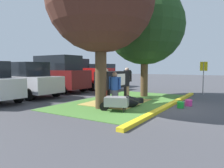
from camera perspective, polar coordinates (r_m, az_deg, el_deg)
name	(u,v)px	position (r m, az deg, el deg)	size (l,w,h in m)	color
ground_plane	(165,107)	(9.51, 14.02, -6.06)	(80.00, 80.00, 0.00)	#424247
grass_island	(125,101)	(10.75, 3.48, -4.65)	(7.92, 4.34, 0.02)	#477A33
curb_yellow	(170,104)	(9.86, 15.46, -5.36)	(9.12, 0.24, 0.12)	yellow
hay_bedding	(117,102)	(10.38, 1.41, -4.89)	(3.20, 2.40, 0.04)	tan
shade_tree_right	(145,26)	(12.73, 8.86, 15.31)	(4.51, 4.51, 6.38)	brown
cow_holstein	(114,80)	(10.42, 0.61, 1.15)	(3.14, 0.81, 1.56)	black
calf_lying	(129,102)	(9.08, 4.68, -4.91)	(1.31, 0.92, 0.48)	black
person_handler	(115,89)	(8.82, 0.74, -1.38)	(0.34, 0.52, 1.53)	slate
person_visitor_near	(127,81)	(12.03, 4.08, 0.71)	(0.34, 0.45, 1.71)	#9E7F5B
person_visitor_far	(106,82)	(11.76, -1.50, 0.43)	(0.34, 0.45, 1.64)	maroon
wheelbarrow	(116,102)	(8.24, 1.13, -4.83)	(0.99, 1.59, 0.63)	gray
parking_sign	(204,72)	(14.26, 23.49, 3.10)	(0.09, 0.44, 2.06)	#99999E
bucket_green	(180,105)	(9.46, 18.00, -5.33)	(0.30, 0.30, 0.27)	green
bucket_pink	(189,103)	(10.08, 20.00, -4.76)	(0.33, 0.33, 0.28)	#EA3893
sedan_silver	(27,80)	(13.31, -21.93, 1.03)	(2.16, 4.47, 2.02)	silver
suv_dark_grey	(58,74)	(15.36, -14.42, 2.72)	(2.27, 4.67, 2.52)	maroon
pickup_truck_black	(82,75)	(17.45, -8.21, 2.51)	(2.39, 5.48, 2.42)	red
hatchback_white	(101,75)	(19.51, -3.05, 2.39)	(2.16, 4.47, 2.02)	silver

